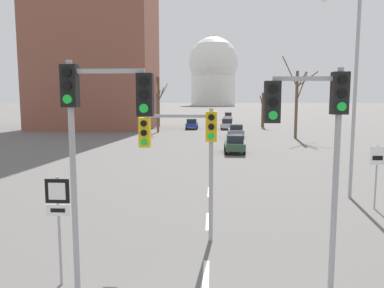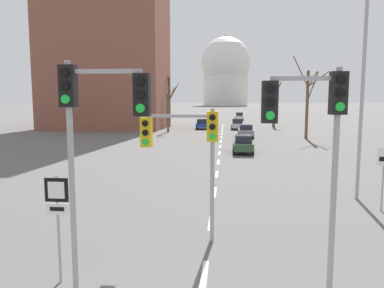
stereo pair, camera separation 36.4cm
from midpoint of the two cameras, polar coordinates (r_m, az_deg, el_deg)
lane_stripe_0 at (r=10.38m, az=2.91°, el=-19.63°), size 0.16×2.00×0.01m
lane_stripe_1 at (r=14.54m, az=3.63°, el=-11.69°), size 0.16×2.00×0.01m
lane_stripe_2 at (r=18.86m, az=4.01°, el=-7.33°), size 0.16×2.00×0.01m
lane_stripe_3 at (r=23.25m, az=4.25°, el=-4.60°), size 0.16×2.00×0.01m
lane_stripe_4 at (r=27.67m, az=4.41°, el=-2.74°), size 0.16×2.00×0.01m
lane_stripe_5 at (r=32.12m, az=4.52°, el=-1.40°), size 0.16×2.00×0.01m
lane_stripe_6 at (r=36.58m, az=4.61°, el=-0.38°), size 0.16×2.00×0.01m
lane_stripe_7 at (r=41.04m, az=4.68°, el=0.42°), size 0.16×2.00×0.01m
lane_stripe_8 at (r=45.52m, az=4.73°, el=1.06°), size 0.16×2.00×0.01m
lane_stripe_9 at (r=50.00m, az=4.77°, el=1.58°), size 0.16×2.00×0.01m
lane_stripe_10 at (r=54.48m, az=4.81°, el=2.02°), size 0.16×2.00×0.01m
lane_stripe_11 at (r=58.96m, az=4.84°, el=2.39°), size 0.16×2.00×0.01m
lane_stripe_12 at (r=63.45m, az=4.87°, el=2.71°), size 0.16×2.00×0.01m
lane_stripe_13 at (r=67.94m, az=4.89°, el=2.99°), size 0.16×2.00×0.01m
traffic_signal_near_left at (r=8.87m, az=-13.62°, el=3.73°), size 2.08×0.34×5.51m
traffic_signal_centre_tall at (r=11.98m, az=0.28°, el=0.44°), size 2.50×0.34×4.34m
traffic_signal_near_right at (r=9.02m, az=19.15°, el=2.76°), size 1.87×0.34×5.34m
route_sign_post at (r=9.94m, az=-18.82°, el=-9.54°), size 0.60×0.08×2.76m
speed_limit_sign at (r=17.37m, az=27.73°, el=-3.17°), size 0.60×0.08×2.71m
street_lamp_right at (r=18.62m, az=24.32°, el=9.20°), size 1.83×0.36×9.29m
sedan_near_left at (r=81.79m, az=7.34°, el=4.21°), size 1.76×4.38×1.68m
sedan_near_right at (r=45.31m, az=8.42°, el=2.00°), size 1.80×4.03×1.57m
sedan_mid_centre at (r=57.56m, az=1.75°, el=3.09°), size 1.81×3.87×1.56m
sedan_far_left at (r=57.42m, az=7.11°, el=3.05°), size 1.85×4.12×1.62m
sedan_far_right at (r=32.31m, az=8.11°, el=0.02°), size 1.70×3.80×1.56m
bare_tree_left_near at (r=62.09m, az=-3.31°, el=6.73°), size 2.52×3.03×9.65m
bare_tree_right_near at (r=45.53m, az=17.47°, el=6.44°), size 3.85×4.65×9.64m
bare_tree_left_far at (r=51.95m, az=-3.41°, el=5.12°), size 1.50×3.30×6.31m
bare_tree_right_far at (r=63.27m, az=12.59°, el=5.45°), size 1.46×3.84×7.38m
capitol_dome at (r=258.90m, az=5.20°, el=10.96°), size 33.39×33.39×47.16m
apartment_block_left at (r=62.49m, az=-12.68°, el=15.68°), size 18.00×14.00×28.66m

